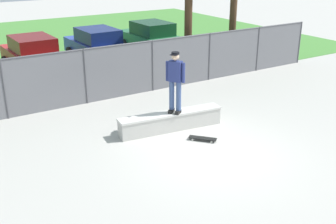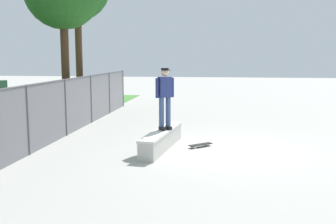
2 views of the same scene
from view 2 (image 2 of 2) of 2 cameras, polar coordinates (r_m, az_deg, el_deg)
The scene contains 5 objects.
ground_plane at distance 11.79m, azimuth 8.42°, elevation -5.43°, with size 80.00×80.00×0.00m, color #ADAAA3.
concrete_ledge at distance 11.74m, azimuth -0.89°, elevation -3.99°, with size 3.29×0.89×0.56m.
skateboarder at distance 11.63m, azimuth -0.46°, elevation 2.42°, with size 0.42×0.52×1.84m.
skateboard at distance 12.03m, azimuth 4.75°, elevation -4.75°, with size 0.68×0.73×0.09m.
chainlink_fence at distance 12.73m, azimuth -16.98°, elevation 0.18°, with size 19.06×0.07×1.97m.
Camera 2 is at (-11.47, 0.22, 2.75)m, focal length 41.95 mm.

